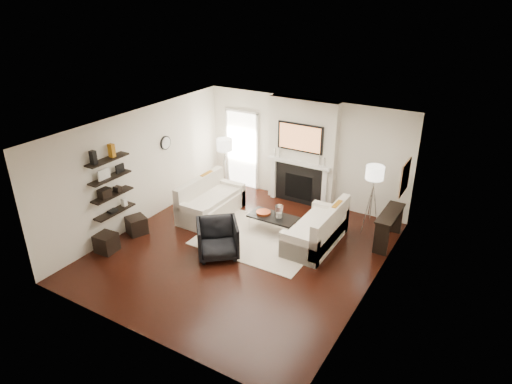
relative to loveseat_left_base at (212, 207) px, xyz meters
The scene contains 71 objects.
room_envelope 2.16m from the loveseat_left_base, 33.99° to the right, with size 6.00×6.00×6.00m.
chimney_breast 2.65m from the loveseat_left_base, 50.56° to the left, with size 1.80×0.25×2.70m, color silver.
fireplace_surround 2.31m from the loveseat_left_base, 48.42° to the left, with size 1.30×0.02×1.04m, color black.
firebox 2.30m from the loveseat_left_base, 48.33° to the left, with size 0.75×0.02×0.65m, color black.
mantel_pilaster_l 1.90m from the loveseat_left_base, 64.56° to the left, with size 0.12×0.08×1.10m, color white.
mantel_pilaster_r 2.82m from the loveseat_left_base, 36.93° to the left, with size 0.12×0.08×1.10m, color white.
mantel_shelf 2.43m from the loveseat_left_base, 47.57° to the left, with size 1.70×0.18×0.07m, color white.
tv_body 2.76m from the loveseat_left_base, 48.00° to the left, with size 1.20×0.06×0.70m, color black.
tv_screen 2.74m from the loveseat_left_base, 47.45° to the left, with size 1.10×0.01×0.62m, color #BF723F.
candlestick_l_tall 2.22m from the loveseat_left_base, 59.89° to the left, with size 0.04×0.04×0.30m, color silver.
candlestick_l_short 2.16m from the loveseat_left_base, 63.33° to the left, with size 0.04×0.04×0.24m, color silver.
candlestick_r_tall 2.88m from the loveseat_left_base, 38.95° to the left, with size 0.04×0.04×0.30m, color silver.
candlestick_r_short 2.96m from the loveseat_left_base, 37.26° to the left, with size 0.04×0.04×0.24m, color silver.
hallway_panel 2.15m from the loveseat_left_base, 99.55° to the left, with size 0.90×0.02×2.10m, color white.
door_trim_l 2.26m from the loveseat_left_base, 112.69° to the left, with size 0.06×0.06×2.16m, color white.
door_trim_r 2.11m from the loveseat_left_base, 85.53° to the left, with size 0.06×0.06×2.16m, color white.
door_trim_top 2.75m from the loveseat_left_base, 99.65° to the left, with size 1.02×0.06×0.06m, color white.
rug 1.66m from the loveseat_left_base, 14.47° to the right, with size 2.60×2.00×0.01m, color beige.
loveseat_left_base is the anchor object (origin of this frame).
loveseat_left_back 0.46m from the loveseat_left_base, behind, with size 0.18×1.80×0.80m, color silver.
loveseat_left_arm_n 0.81m from the loveseat_left_base, 90.00° to the right, with size 0.85×0.18×0.60m, color silver.
loveseat_left_arm_s 0.81m from the loveseat_left_base, 90.00° to the left, with size 0.85×0.18×0.60m, color silver.
loveseat_left_cushion 0.26m from the loveseat_left_base, ahead, with size 0.63×1.44×0.10m, color silver.
pillow_left_orange 0.69m from the loveseat_left_base, 138.15° to the left, with size 0.10×0.42×0.42m, color #9F6413.
pillow_left_charcoal 0.68m from the loveseat_left_base, 138.15° to the right, with size 0.10×0.40×0.40m, color black.
loveseat_right_base 2.74m from the loveseat_left_base, ahead, with size 0.85×1.80×0.42m, color silver.
loveseat_right_back 3.10m from the loveseat_left_base, ahead, with size 0.18×1.80×0.80m, color silver.
loveseat_right_arm_n 2.85m from the loveseat_left_base, 15.59° to the right, with size 0.85×0.18×0.60m, color silver.
loveseat_right_arm_s 2.88m from the loveseat_left_base, 17.29° to the left, with size 0.85×0.18×0.60m, color silver.
loveseat_right_cushion 2.71m from the loveseat_left_base, ahead, with size 0.63×1.44×0.10m, color silver.
pillow_right_orange 3.14m from the loveseat_left_base, ahead, with size 0.10×0.42×0.42m, color #9F6413.
pillow_right_charcoal 3.13m from the loveseat_left_base, ahead, with size 0.10×0.40×0.40m, color black.
coffee_table 1.72m from the loveseat_left_base, ahead, with size 1.10×0.55×0.04m, color black.
coffee_leg_nw 1.23m from the loveseat_left_base, ahead, with size 0.02×0.02×0.38m, color silver.
coffee_leg_ne 2.22m from the loveseat_left_base, ahead, with size 0.02×0.02×0.38m, color silver.
coffee_leg_sw 1.23m from the loveseat_left_base, 10.72° to the left, with size 0.02×0.02×0.38m, color silver.
coffee_leg_se 2.22m from the loveseat_left_base, ahead, with size 0.02×0.02×0.38m, color silver.
hurricane_glass 1.89m from the loveseat_left_base, ahead, with size 0.18×0.18×0.32m, color white.
hurricane_candle 1.88m from the loveseat_left_base, ahead, with size 0.09×0.09×0.13m, color white.
copper_bowl 1.48m from the loveseat_left_base, ahead, with size 0.33×0.33×0.06m, color #A43E1B.
armchair 1.85m from the loveseat_left_base, 50.11° to the right, with size 0.82×0.77×0.85m, color black.
lamp_left_post 1.22m from the loveseat_left_base, 106.56° to the left, with size 0.02×0.02×1.20m, color silver.
lamp_left_shade 1.69m from the loveseat_left_base, 106.56° to the left, with size 0.40×0.40×0.30m, color white.
lamp_left_leg_a 1.19m from the loveseat_left_base, 101.19° to the left, with size 0.02×0.02×1.25m, color silver.
lamp_left_leg_b 1.32m from the loveseat_left_base, 107.72° to the left, with size 0.02×0.02×1.25m, color silver.
lamp_left_leg_c 1.15m from the loveseat_left_base, 110.79° to the left, with size 0.02×0.02×1.25m, color silver.
lamp_right_post 3.79m from the loveseat_left_base, 18.74° to the left, with size 0.02×0.02×1.20m, color silver.
lamp_right_shade 3.97m from the loveseat_left_base, 18.74° to the left, with size 0.40×0.40×0.30m, color white.
lamp_right_leg_a 3.89m from the loveseat_left_base, 18.22° to the left, with size 0.02×0.02×1.25m, color silver.
lamp_right_leg_b 3.77m from the loveseat_left_base, 20.39° to the left, with size 0.02×0.02×1.25m, color silver.
lamp_right_leg_c 3.71m from the loveseat_left_base, 17.61° to the left, with size 0.02×0.02×1.25m, color silver.
console_top 4.22m from the loveseat_left_base, 12.35° to the left, with size 0.35×1.20×0.04m, color black.
console_leg_n 4.11m from the loveseat_left_base, ahead, with size 0.30×0.04×0.71m, color black.
console_leg_s 4.34m from the loveseat_left_base, 19.47° to the left, with size 0.30×0.04×0.71m, color black.
wall_art 4.57m from the loveseat_left_base, 13.55° to the left, with size 0.03×0.70×0.70m, color tan.
shelf_bottom 2.36m from the loveseat_left_base, 118.48° to the right, with size 0.25×1.00×0.04m, color black.
shelf_lower 2.47m from the loveseat_left_base, 118.48° to the right, with size 0.25×1.00×0.04m, color black.
shelf_upper 2.64m from the loveseat_left_base, 118.48° to the right, with size 0.25×1.00×0.04m, color black.
shelf_top 2.86m from the loveseat_left_base, 118.48° to the right, with size 0.25×1.00×0.04m, color black.
decor_magfile_a 3.20m from the loveseat_left_base, 114.92° to the right, with size 0.12×0.10×0.28m, color black.
decor_magfile_b 2.86m from the loveseat_left_base, 120.29° to the right, with size 0.12×0.10×0.28m, color #9F6413.
decor_frame_a 2.82m from the loveseat_left_base, 116.85° to the right, with size 0.04×0.30×0.22m, color white.
decor_frame_b 2.48m from the loveseat_left_base, 122.46° to the right, with size 0.04×0.22×0.18m, color black.
decor_wine_rack 2.68m from the loveseat_left_base, 116.29° to the right, with size 0.18×0.25×0.20m, color black.
decor_box_small 2.37m from the loveseat_left_base, 120.50° to the right, with size 0.15×0.12×0.12m, color black.
decor_books 2.42m from the loveseat_left_base, 117.81° to the right, with size 0.14×0.20×0.05m, color black.
decor_box_tall 2.14m from the loveseat_left_base, 122.37° to the right, with size 0.10×0.10×0.18m, color white.
clock_rim 1.92m from the loveseat_left_base, behind, with size 0.34×0.34×0.04m, color black.
clock_face 1.91m from the loveseat_left_base, behind, with size 0.29×0.29×0.01m, color white.
ottoman_near 1.86m from the loveseat_left_base, 120.77° to the right, with size 0.40×0.40×0.40m, color black.
ottoman_far 2.67m from the loveseat_left_base, 110.83° to the right, with size 0.40×0.40×0.40m, color black.
Camera 1 is at (4.52, -7.01, 5.22)m, focal length 32.00 mm.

